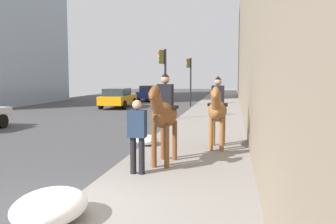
# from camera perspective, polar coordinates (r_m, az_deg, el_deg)

# --- Properties ---
(sidewalk_slab) EXTENTS (120.00, 3.39, 0.12)m
(sidewalk_slab) POSITION_cam_1_polar(r_m,az_deg,el_deg) (6.23, -1.85, -16.11)
(sidewalk_slab) COLOR gray
(sidewalk_slab) RESTS_ON ground
(mounted_horse_near) EXTENTS (2.15, 0.65, 2.32)m
(mounted_horse_near) POSITION_cam_1_polar(r_m,az_deg,el_deg) (9.32, -0.62, -0.22)
(mounted_horse_near) COLOR brown
(mounted_horse_near) RESTS_ON sidewalk_slab
(mounted_horse_far) EXTENTS (2.15, 0.61, 2.23)m
(mounted_horse_far) POSITION_cam_1_polar(r_m,az_deg,el_deg) (11.42, 7.60, 0.41)
(mounted_horse_far) COLOR brown
(mounted_horse_far) RESTS_ON sidewalk_slab
(pedestrian_greeting) EXTENTS (0.28, 0.41, 1.70)m
(pedestrian_greeting) POSITION_cam_1_polar(r_m,az_deg,el_deg) (8.45, -4.75, -3.04)
(pedestrian_greeting) COLOR black
(pedestrian_greeting) RESTS_ON sidewalk_slab
(car_near_lane) EXTENTS (4.62, 2.02, 1.44)m
(car_near_lane) POSITION_cam_1_polar(r_m,az_deg,el_deg) (27.48, -7.71, 2.23)
(car_near_lane) COLOR orange
(car_near_lane) RESTS_ON ground
(car_far_lane) EXTENTS (4.41, 2.20, 1.44)m
(car_far_lane) POSITION_cam_1_polar(r_m,az_deg,el_deg) (34.95, -2.52, 2.99)
(car_far_lane) COLOR navy
(car_far_lane) RESTS_ON ground
(traffic_light_near_curb) EXTENTS (0.20, 0.44, 3.71)m
(traffic_light_near_curb) POSITION_cam_1_polar(r_m,az_deg,el_deg) (19.07, -0.69, 6.02)
(traffic_light_near_curb) COLOR black
(traffic_light_near_curb) RESTS_ON ground
(traffic_light_far_curb) EXTENTS (0.20, 0.44, 3.70)m
(traffic_light_far_curb) POSITION_cam_1_polar(r_m,az_deg,el_deg) (28.43, 3.33, 5.86)
(traffic_light_far_curb) COLOR black
(traffic_light_far_curb) RESTS_ON ground
(snow_pile_near) EXTENTS (1.42, 1.09, 0.49)m
(snow_pile_near) POSITION_cam_1_polar(r_m,az_deg,el_deg) (6.14, -17.66, -13.67)
(snow_pile_near) COLOR white
(snow_pile_near) RESTS_ON sidewalk_slab
(snow_pile_far) EXTENTS (0.92, 0.71, 0.32)m
(snow_pile_far) POSITION_cam_1_polar(r_m,az_deg,el_deg) (12.11, -3.24, -4.31)
(snow_pile_far) COLOR white
(snow_pile_far) RESTS_ON sidewalk_slab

